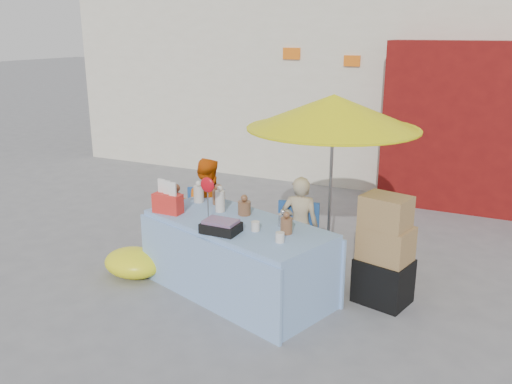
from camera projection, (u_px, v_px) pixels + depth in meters
The scene contains 10 objects.
ground at pixel (234, 295), 5.86m from camera, with size 80.00×80.00×0.00m, color slate.
backdrop at pixel (424, 12), 11.23m from camera, with size 14.00×8.00×7.80m.
market_table at pixel (237, 256), 5.82m from camera, with size 2.32×1.60×1.28m.
chair_left at pixel (202, 239), 6.75m from camera, with size 0.56×0.56×0.85m.
chair_right at pixel (295, 256), 6.23m from camera, with size 0.56×0.56×0.85m.
vendor_orange at pixel (207, 207), 6.76m from camera, with size 0.61×0.48×1.26m, color orange.
vendor_beige at pixel (300, 225), 6.25m from camera, with size 0.43×0.28×1.17m, color tan.
umbrella at pixel (333, 113), 5.88m from camera, with size 1.90×1.90×2.09m.
box_stack at pixel (385, 254), 5.57m from camera, with size 0.61×0.54×1.17m.
tarp_bundle at pixel (134, 263), 6.28m from camera, with size 0.72×0.58×0.32m, color yellow.
Camera 1 is at (2.52, -4.66, 2.76)m, focal length 38.00 mm.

